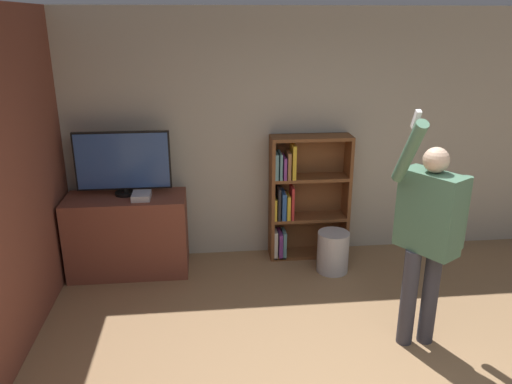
{
  "coord_description": "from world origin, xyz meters",
  "views": [
    {
      "loc": [
        -1.04,
        -2.3,
        2.58
      ],
      "look_at": [
        -0.62,
        1.81,
        1.14
      ],
      "focal_mm": 35.0,
      "sensor_mm": 36.0,
      "label": 1
    }
  ],
  "objects_px": {
    "television": "(123,163)",
    "waste_bin": "(333,252)",
    "game_console": "(141,196)",
    "person": "(428,229)",
    "bookshelf": "(301,198)"
  },
  "relations": [
    {
      "from": "bookshelf",
      "to": "person",
      "type": "xyz_separation_m",
      "value": [
        0.66,
        -1.72,
        0.33
      ]
    },
    {
      "from": "bookshelf",
      "to": "waste_bin",
      "type": "xyz_separation_m",
      "value": [
        0.28,
        -0.42,
        -0.47
      ]
    },
    {
      "from": "game_console",
      "to": "waste_bin",
      "type": "bearing_deg",
      "value": -4.37
    },
    {
      "from": "television",
      "to": "bookshelf",
      "type": "height_order",
      "value": "television"
    },
    {
      "from": "television",
      "to": "person",
      "type": "xyz_separation_m",
      "value": [
        2.54,
        -1.6,
        -0.16
      ]
    },
    {
      "from": "game_console",
      "to": "waste_bin",
      "type": "xyz_separation_m",
      "value": [
        1.98,
        -0.15,
        -0.65
      ]
    },
    {
      "from": "television",
      "to": "person",
      "type": "distance_m",
      "value": 3.0
    },
    {
      "from": "bookshelf",
      "to": "person",
      "type": "height_order",
      "value": "person"
    },
    {
      "from": "television",
      "to": "game_console",
      "type": "height_order",
      "value": "television"
    },
    {
      "from": "waste_bin",
      "to": "person",
      "type": "bearing_deg",
      "value": -73.57
    },
    {
      "from": "television",
      "to": "waste_bin",
      "type": "relative_size",
      "value": 2.16
    },
    {
      "from": "waste_bin",
      "to": "bookshelf",
      "type": "bearing_deg",
      "value": 123.3
    },
    {
      "from": "television",
      "to": "game_console",
      "type": "relative_size",
      "value": 4.01
    },
    {
      "from": "person",
      "to": "bookshelf",
      "type": "bearing_deg",
      "value": 168.87
    },
    {
      "from": "game_console",
      "to": "person",
      "type": "relative_size",
      "value": 0.12
    }
  ]
}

